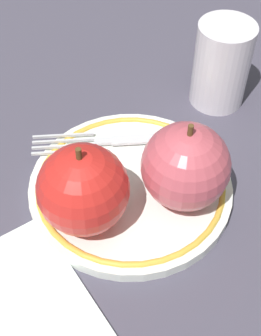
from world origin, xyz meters
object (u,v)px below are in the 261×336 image
object	(u,v)px
plate	(130,186)
napkin_folded	(1,318)
fork	(126,140)
apple_red_whole	(186,166)
apple_second_whole	(83,189)
drinking_glass	(221,65)

from	to	relation	value
plate	napkin_folded	bearing A→B (deg)	-44.70
plate	fork	distance (m)	0.06
apple_red_whole	apple_second_whole	bearing A→B (deg)	-80.21
fork	drinking_glass	world-z (taller)	drinking_glass
apple_red_whole	fork	bearing A→B (deg)	-148.75
napkin_folded	apple_second_whole	bearing A→B (deg)	138.34
plate	drinking_glass	bearing A→B (deg)	137.58
apple_red_whole	drinking_glass	xyz separation A→B (m)	(-0.15, 0.07, -0.01)
apple_red_whole	drinking_glass	bearing A→B (deg)	154.86
apple_red_whole	drinking_glass	world-z (taller)	apple_red_whole
apple_red_whole	drinking_glass	distance (m)	0.16
apple_second_whole	napkin_folded	xyz separation A→B (m)	(0.08, -0.07, -0.05)
napkin_folded	apple_red_whole	bearing A→B (deg)	120.90
apple_second_whole	plate	bearing A→B (deg)	129.43
plate	napkin_folded	size ratio (longest dim) A/B	1.38
fork	drinking_glass	bearing A→B (deg)	-145.79
plate	fork	size ratio (longest dim) A/B	1.08
napkin_folded	fork	bearing A→B (deg)	145.55
apple_red_whole	napkin_folded	bearing A→B (deg)	-59.10
plate	drinking_glass	size ratio (longest dim) A/B	2.03
fork	napkin_folded	xyz separation A→B (m)	(0.18, -0.12, -0.01)
apple_second_whole	napkin_folded	bearing A→B (deg)	-41.66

